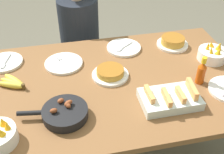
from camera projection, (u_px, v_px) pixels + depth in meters
name	position (u px, v px, depth m)	size (l,w,h in m)	color
dining_table	(112.00, 93.00, 1.67)	(1.62, 0.99, 0.72)	brown
banana_bunch	(13.00, 83.00, 1.58)	(0.17, 0.17, 0.04)	gold
melon_tray	(170.00, 98.00, 1.46)	(0.30, 0.19, 0.10)	silver
skillet	(64.00, 113.00, 1.38)	(0.34, 0.23, 0.08)	black
frittata_plate_center	(173.00, 42.00, 1.92)	(0.21, 0.21, 0.06)	white
frittata_plate_side	(110.00, 73.00, 1.64)	(0.22, 0.22, 0.05)	white
empty_plate_near_front	(5.00, 62.00, 1.76)	(0.22, 0.22, 0.02)	white
empty_plate_far_left	(124.00, 48.00, 1.90)	(0.23, 0.23, 0.02)	white
empty_plate_far_right	(64.00, 63.00, 1.75)	(0.23, 0.23, 0.02)	white
fruit_bowl_mango	(212.00, 54.00, 1.77)	(0.18, 0.18, 0.12)	white
hot_sauce_bottle	(201.00, 72.00, 1.57)	(0.05, 0.05, 0.17)	#C64C0F
person_figure	(81.00, 50.00, 2.34)	(0.34, 0.34, 1.16)	black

